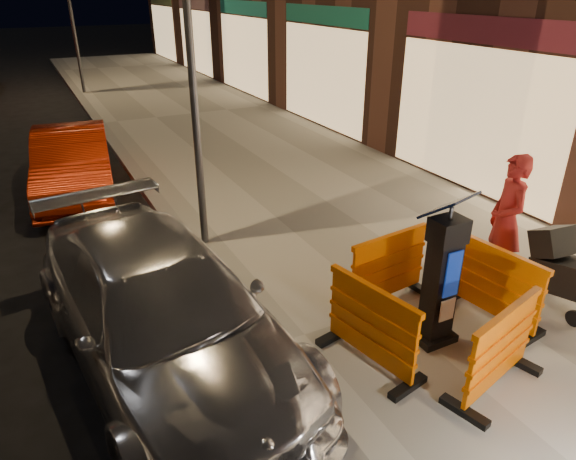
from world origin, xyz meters
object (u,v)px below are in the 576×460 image
parking_kiosk (442,275)px  barrier_bldgside (495,285)px  car_red (79,193)px  car_silver (169,361)px  barrier_kerbside (371,326)px  man (506,220)px  barrier_back (388,269)px  stroller (567,272)px  barrier_front (501,350)px

parking_kiosk → barrier_bldgside: bearing=-9.7°
barrier_bldgside → car_red: barrier_bldgside is taller
parking_kiosk → car_silver: parking_kiosk is taller
barrier_kerbside → man: man is taller
parking_kiosk → barrier_kerbside: parking_kiosk is taller
barrier_back → stroller: (1.98, -1.17, 0.03)m
parking_kiosk → stroller: size_ratio=1.68×
barrier_front → barrier_back: 1.90m
parking_kiosk → car_silver: 3.38m
barrier_back → barrier_bldgside: bearing=-51.7°
barrier_front → car_red: barrier_front is taller
parking_kiosk → barrier_front: 1.03m
barrier_kerbside → car_red: 7.90m
parking_kiosk → man: size_ratio=0.95×
barrier_kerbside → stroller: bearing=-106.0°
barrier_bldgside → man: man is taller
parking_kiosk → car_silver: (-2.96, 1.24, -1.05)m
barrier_back → car_silver: (-2.96, 0.29, -0.65)m
man → stroller: size_ratio=1.77×
car_silver → barrier_kerbside: bearing=-38.3°
barrier_kerbside → man: bearing=-87.8°
barrier_front → barrier_kerbside: same height
parking_kiosk → stroller: parking_kiosk is taller
barrier_back → barrier_kerbside: 1.34m
car_silver → stroller: 5.20m
barrier_back → car_red: size_ratio=0.31×
car_red → stroller: bearing=-49.4°
parking_kiosk → barrier_kerbside: bearing=170.3°
barrier_front → barrier_kerbside: bearing=120.3°
barrier_bldgside → stroller: (1.03, -0.22, 0.03)m
barrier_kerbside → barrier_bldgside: 1.90m
barrier_kerbside → man: 2.85m
barrier_back → barrier_bldgside: (0.95, -0.95, 0.00)m
parking_kiosk → car_silver: size_ratio=0.36×
barrier_kerbside → man: size_ratio=0.68×
car_red → car_silver: bearing=-80.9°
barrier_kerbside → barrier_back: bearing=-56.7°
car_silver → car_red: size_ratio=1.21×
barrier_front → barrier_kerbside: 1.34m
man → barrier_bldgside: bearing=-25.6°
parking_kiosk → car_red: (-3.21, 7.54, -1.05)m
parking_kiosk → barrier_bldgside: 1.03m
car_red → man: man is taller
barrier_back → barrier_kerbside: size_ratio=1.00×
barrier_front → car_red: size_ratio=0.31×
barrier_front → stroller: stroller is taller
barrier_front → barrier_bldgside: bearing=30.3°
barrier_back → car_silver: barrier_back is taller
barrier_kerbside → car_red: size_ratio=0.31×
barrier_bldgside → car_silver: barrier_bldgside is taller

